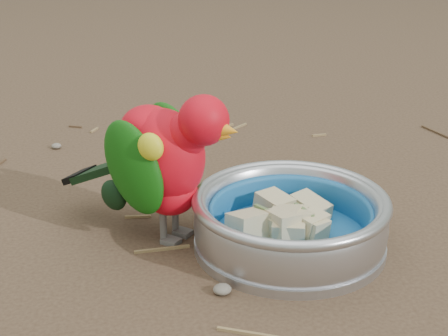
{
  "coord_description": "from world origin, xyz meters",
  "views": [
    {
      "loc": [
        -0.13,
        -0.64,
        0.36
      ],
      "look_at": [
        -0.01,
        0.04,
        0.08
      ],
      "focal_mm": 55.0,
      "sensor_mm": 36.0,
      "label": 1
    }
  ],
  "objects": [
    {
      "name": "ground",
      "position": [
        0.0,
        0.0,
        0.0
      ],
      "size": [
        60.0,
        60.0,
        0.0
      ],
      "primitive_type": "plane",
      "color": "#493626"
    },
    {
      "name": "food_bowl",
      "position": [
        0.06,
        -0.0,
        0.01
      ],
      "size": [
        0.21,
        0.21,
        0.02
      ],
      "primitive_type": "cylinder",
      "color": "#B2B2BA",
      "rests_on": "ground"
    },
    {
      "name": "bowl_wall",
      "position": [
        0.06,
        -0.0,
        0.04
      ],
      "size": [
        0.21,
        0.21,
        0.04
      ],
      "primitive_type": null,
      "color": "#B2B2BA",
      "rests_on": "food_bowl"
    },
    {
      "name": "fruit_wedges",
      "position": [
        0.06,
        -0.0,
        0.03
      ],
      "size": [
        0.12,
        0.12,
        0.03
      ],
      "primitive_type": null,
      "color": "#C5B385",
      "rests_on": "food_bowl"
    },
    {
      "name": "lory_parrot",
      "position": [
        -0.07,
        0.05,
        0.08
      ],
      "size": [
        0.22,
        0.21,
        0.16
      ],
      "primitive_type": null,
      "rotation": [
        0.0,
        0.0,
        -2.27
      ],
      "color": "red",
      "rests_on": "ground"
    },
    {
      "name": "ground_debris",
      "position": [
        0.04,
        0.09,
        0.0
      ],
      "size": [
        0.9,
        0.8,
        0.01
      ],
      "primitive_type": null,
      "color": "olive",
      "rests_on": "ground"
    }
  ]
}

